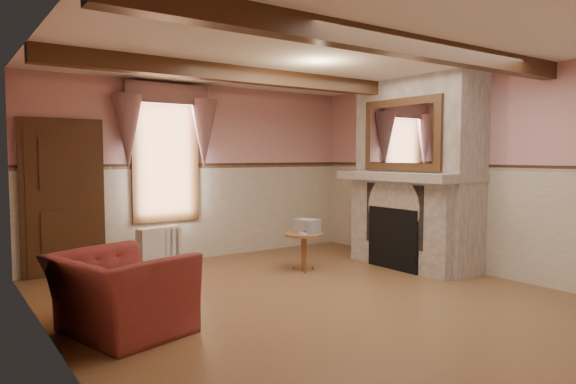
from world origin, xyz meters
TOP-DOWN VIEW (x-y plane):
  - floor at (0.00, 0.00)m, footprint 5.50×6.00m
  - ceiling at (0.00, 0.00)m, footprint 5.50×6.00m
  - wall_back at (0.00, 3.00)m, footprint 5.50×0.02m
  - wall_left at (-2.75, 0.00)m, footprint 0.02×6.00m
  - wall_right at (2.75, 0.00)m, footprint 0.02×6.00m
  - wainscot at (0.00, 0.00)m, footprint 5.50×6.00m
  - chair_rail at (0.00, 0.00)m, footprint 5.50×6.00m
  - firebox at (2.00, 0.60)m, footprint 0.20×0.95m
  - armchair at (-2.18, 0.12)m, footprint 1.30×1.40m
  - side_table at (0.79, 1.25)m, footprint 0.67×0.67m
  - book_stack at (0.82, 1.23)m, footprint 0.35×0.39m
  - radiator at (-0.83, 2.70)m, footprint 0.72×0.36m
  - bowl at (2.24, 0.61)m, footprint 0.35×0.35m
  - mantel_clock at (2.24, 1.37)m, footprint 0.14×0.24m
  - oil_lamp at (2.24, 0.89)m, footprint 0.11×0.11m
  - candle_red at (2.24, -0.15)m, footprint 0.06×0.06m
  - jar_yellow at (2.24, 0.29)m, footprint 0.06×0.06m
  - fireplace at (2.42, 0.60)m, footprint 0.85×2.00m
  - mantel at (2.24, 0.60)m, footprint 1.05×2.05m
  - overmantel_mirror at (2.06, 0.60)m, footprint 0.06×1.44m
  - door at (-2.10, 2.94)m, footprint 1.10×0.10m
  - window at (-0.60, 2.97)m, footprint 1.06×0.08m
  - window_drapes at (-0.60, 2.88)m, footprint 1.30×0.14m
  - ceiling_beam_front at (0.00, -1.20)m, footprint 5.50×0.18m
  - ceiling_beam_back at (0.00, 1.20)m, footprint 5.50×0.18m

SIDE VIEW (x-z plane):
  - floor at x=0.00m, z-range -0.01..0.01m
  - side_table at x=0.79m, z-range 0.00..0.55m
  - radiator at x=-0.83m, z-range 0.00..0.60m
  - armchair at x=-2.18m, z-range 0.00..0.76m
  - firebox at x=2.00m, z-range 0.00..0.90m
  - book_stack at x=0.82m, z-range 0.55..0.75m
  - wainscot at x=0.00m, z-range 0.00..1.50m
  - door at x=-2.10m, z-range 0.00..2.10m
  - mantel at x=2.24m, z-range 1.30..1.42m
  - wall_back at x=0.00m, z-range 0.00..2.80m
  - wall_left at x=-2.75m, z-range 0.00..2.80m
  - wall_right at x=2.75m, z-range 0.00..2.80m
  - fireplace at x=2.42m, z-range 0.00..2.80m
  - bowl at x=2.24m, z-range 1.42..1.51m
  - jar_yellow at x=2.24m, z-range 1.42..1.54m
  - chair_rail at x=0.00m, z-range 1.46..1.54m
  - candle_red at x=2.24m, z-range 1.42..1.58m
  - mantel_clock at x=2.24m, z-range 1.42..1.62m
  - oil_lamp at x=2.24m, z-range 1.42..1.70m
  - window at x=-0.60m, z-range 0.64..2.66m
  - overmantel_mirror at x=2.06m, z-range 1.45..2.49m
  - window_drapes at x=-0.60m, z-range 1.55..2.95m
  - ceiling_beam_front at x=0.00m, z-range 2.60..2.80m
  - ceiling_beam_back at x=0.00m, z-range 2.60..2.80m
  - ceiling at x=0.00m, z-range 2.79..2.80m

